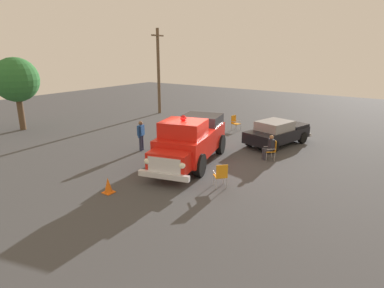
{
  "coord_description": "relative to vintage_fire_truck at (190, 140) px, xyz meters",
  "views": [
    {
      "loc": [
        8.06,
        -12.33,
        5.47
      ],
      "look_at": [
        -0.76,
        0.49,
        0.91
      ],
      "focal_mm": 30.44,
      "sensor_mm": 36.0,
      "label": 1
    }
  ],
  "objects": [
    {
      "name": "ground_plane",
      "position": [
        0.7,
        -0.26,
        -1.2
      ],
      "size": [
        60.0,
        60.0,
        0.0
      ],
      "primitive_type": "plane",
      "color": "#424244"
    },
    {
      "name": "vintage_fire_truck",
      "position": [
        0.0,
        0.0,
        0.0
      ],
      "size": [
        3.66,
        6.3,
        2.59
      ],
      "color": "black",
      "rests_on": "ground"
    },
    {
      "name": "classic_hot_rod",
      "position": [
        2.38,
        5.59,
        -0.45
      ],
      "size": [
        2.91,
        4.69,
        1.46
      ],
      "color": "black",
      "rests_on": "ground"
    },
    {
      "name": "lawn_chair_near_truck",
      "position": [
        3.12,
        2.8,
        -0.61
      ],
      "size": [
        0.69,
        0.69,
        1.02
      ],
      "color": "#B7BABF",
      "rests_on": "ground"
    },
    {
      "name": "lawn_chair_by_car",
      "position": [
        2.75,
        -1.77,
        -0.61
      ],
      "size": [
        0.69,
        0.69,
        1.02
      ],
      "color": "#B7BABF",
      "rests_on": "ground"
    },
    {
      "name": "lawn_chair_spare",
      "position": [
        -1.36,
        7.4,
        -0.61
      ],
      "size": [
        0.59,
        0.6,
        1.02
      ],
      "color": "#B7BABF",
      "rests_on": "ground"
    },
    {
      "name": "spectator_seated",
      "position": [
        3.02,
        2.72,
        -0.5
      ],
      "size": [
        0.65,
        0.63,
        1.29
      ],
      "color": "#383842",
      "rests_on": "ground"
    },
    {
      "name": "spectator_standing",
      "position": [
        -3.43,
        0.15,
        -0.23
      ],
      "size": [
        0.38,
        0.64,
        1.68
      ],
      "color": "#2D334C",
      "rests_on": "ground"
    },
    {
      "name": "oak_tree_left",
      "position": [
        -13.68,
        -0.97,
        2.24
      ],
      "size": [
        2.98,
        2.98,
        4.96
      ],
      "color": "brown",
      "rests_on": "ground"
    },
    {
      "name": "utility_pole",
      "position": [
        -9.74,
        9.24,
        2.51
      ],
      "size": [
        0.33,
        1.7,
        7.14
      ],
      "color": "brown",
      "rests_on": "ground"
    },
    {
      "name": "traffic_cone",
      "position": [
        -0.65,
        -4.74,
        -0.89
      ],
      "size": [
        0.4,
        0.4,
        0.64
      ],
      "color": "orange",
      "rests_on": "ground"
    }
  ]
}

